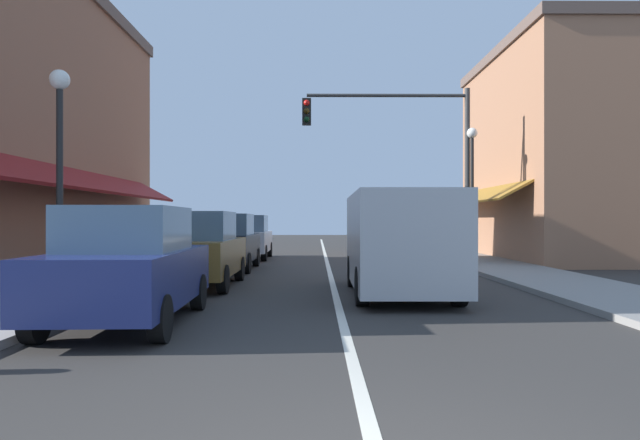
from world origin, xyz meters
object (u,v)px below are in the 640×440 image
object	(u,v)px
van_in_lane	(399,240)
parked_car_third_left	(227,242)
parked_car_nearest_left	(129,266)
parked_car_far_left	(247,237)
traffic_signal_mast_arm	(411,144)
street_lamp_left_near	(60,145)
street_lamp_right_mid	(472,173)
parked_car_second_left	(198,249)

from	to	relation	value
van_in_lane	parked_car_third_left	bearing A→B (deg)	127.44
parked_car_nearest_left	parked_car_far_left	size ratio (longest dim) A/B	1.01
parked_car_far_left	traffic_signal_mast_arm	bearing A→B (deg)	-31.30
van_in_lane	street_lamp_left_near	xyz separation A→B (m)	(-6.39, -1.61, 1.79)
traffic_signal_mast_arm	van_in_lane	bearing A→B (deg)	-101.39
street_lamp_right_mid	parked_car_third_left	bearing A→B (deg)	-170.28
street_lamp_right_mid	van_in_lane	bearing A→B (deg)	-115.63
parked_car_nearest_left	parked_car_second_left	world-z (taller)	same
parked_car_far_left	street_lamp_left_near	bearing A→B (deg)	-98.65
parked_car_nearest_left	street_lamp_right_mid	size ratio (longest dim) A/B	0.88
parked_car_far_left	street_lamp_left_near	world-z (taller)	street_lamp_left_near
parked_car_nearest_left	parked_car_second_left	distance (m)	4.88
parked_car_nearest_left	parked_car_third_left	world-z (taller)	same
van_in_lane	street_lamp_right_mid	xyz separation A→B (m)	(3.59, 7.48, 2.04)
van_in_lane	street_lamp_left_near	world-z (taller)	street_lamp_left_near
parked_car_far_left	street_lamp_left_near	xyz separation A→B (m)	(-1.87, -12.82, 2.06)
parked_car_second_left	traffic_signal_mast_arm	world-z (taller)	traffic_signal_mast_arm
parked_car_nearest_left	street_lamp_left_near	size ratio (longest dim) A/B	0.96
van_in_lane	parked_car_nearest_left	bearing A→B (deg)	-142.61
parked_car_nearest_left	parked_car_second_left	xyz separation A→B (m)	(0.04, 4.88, 0.00)
parked_car_nearest_left	van_in_lane	size ratio (longest dim) A/B	0.80
traffic_signal_mast_arm	street_lamp_left_near	bearing A→B (deg)	-130.76
parked_car_far_left	traffic_signal_mast_arm	distance (m)	7.80
parked_car_second_left	van_in_lane	bearing A→B (deg)	-18.28
parked_car_second_left	parked_car_third_left	size ratio (longest dim) A/B	1.00
parked_car_third_left	parked_car_far_left	world-z (taller)	same
traffic_signal_mast_arm	street_lamp_right_mid	bearing A→B (deg)	-2.78
street_lamp_right_mid	traffic_signal_mast_arm	bearing A→B (deg)	177.22
parked_car_nearest_left	traffic_signal_mast_arm	xyz separation A→B (m)	(6.08, 10.99, 3.32)
parked_car_nearest_left	parked_car_far_left	bearing A→B (deg)	88.34
traffic_signal_mast_arm	street_lamp_left_near	size ratio (longest dim) A/B	1.42
street_lamp_left_near	parked_car_nearest_left	bearing A→B (deg)	-44.32
parked_car_nearest_left	van_in_lane	xyz separation A→B (m)	(4.55, 3.41, 0.27)
parked_car_second_left	parked_car_far_left	size ratio (longest dim) A/B	1.00
parked_car_third_left	traffic_signal_mast_arm	size ratio (longest dim) A/B	0.67
van_in_lane	street_lamp_right_mid	distance (m)	8.55
parked_car_far_left	street_lamp_right_mid	bearing A→B (deg)	-25.03
traffic_signal_mast_arm	street_lamp_left_near	world-z (taller)	traffic_signal_mast_arm
street_lamp_left_near	street_lamp_right_mid	xyz separation A→B (m)	(9.98, 9.09, 0.25)
van_in_lane	traffic_signal_mast_arm	xyz separation A→B (m)	(1.53, 7.58, 3.05)
parked_car_second_left	parked_car_third_left	world-z (taller)	same
parked_car_third_left	van_in_lane	xyz separation A→B (m)	(4.57, -6.09, 0.27)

